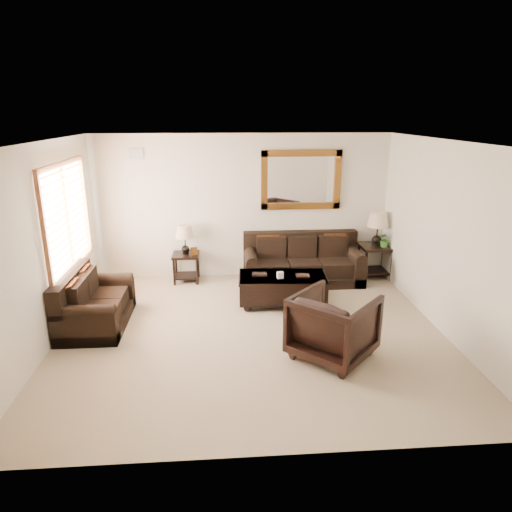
{
  "coord_description": "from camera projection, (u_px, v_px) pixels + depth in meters",
  "views": [
    {
      "loc": [
        -0.39,
        -5.97,
        3.06
      ],
      "look_at": [
        0.11,
        0.6,
        0.98
      ],
      "focal_mm": 32.0,
      "sensor_mm": 36.0,
      "label": 1
    }
  ],
  "objects": [
    {
      "name": "room",
      "position": [
        252.0,
        243.0,
        6.22
      ],
      "size": [
        5.51,
        5.01,
        2.71
      ],
      "color": "gray",
      "rests_on": "ground"
    },
    {
      "name": "window",
      "position": [
        68.0,
        218.0,
        6.82
      ],
      "size": [
        0.07,
        1.96,
        1.66
      ],
      "color": "white",
      "rests_on": "room"
    },
    {
      "name": "mirror",
      "position": [
        301.0,
        180.0,
        8.49
      ],
      "size": [
        1.5,
        0.06,
        1.1
      ],
      "color": "#4C240F",
      "rests_on": "room"
    },
    {
      "name": "air_vent",
      "position": [
        136.0,
        154.0,
        8.14
      ],
      "size": [
        0.25,
        0.02,
        0.18
      ],
      "primitive_type": "cube",
      "color": "#999999",
      "rests_on": "room"
    },
    {
      "name": "sofa",
      "position": [
        302.0,
        264.0,
        8.58
      ],
      "size": [
        2.18,
        0.94,
        0.89
      ],
      "color": "black",
      "rests_on": "room"
    },
    {
      "name": "loveseat",
      "position": [
        93.0,
        306.0,
        6.78
      ],
      "size": [
        0.87,
        1.47,
        0.83
      ],
      "rotation": [
        0.0,
        0.0,
        1.57
      ],
      "color": "black",
      "rests_on": "room"
    },
    {
      "name": "end_table_left",
      "position": [
        185.0,
        245.0,
        8.44
      ],
      "size": [
        0.49,
        0.49,
        1.08
      ],
      "color": "black",
      "rests_on": "room"
    },
    {
      "name": "end_table_right",
      "position": [
        377.0,
        235.0,
        8.62
      ],
      "size": [
        0.58,
        0.58,
        1.28
      ],
      "color": "black",
      "rests_on": "room"
    },
    {
      "name": "coffee_table",
      "position": [
        282.0,
        286.0,
        7.55
      ],
      "size": [
        1.48,
        0.87,
        0.61
      ],
      "rotation": [
        0.0,
        0.0,
        -0.07
      ],
      "color": "black",
      "rests_on": "room"
    },
    {
      "name": "armchair",
      "position": [
        334.0,
        323.0,
        5.84
      ],
      "size": [
        1.27,
        1.27,
        0.95
      ],
      "primitive_type": "imported",
      "rotation": [
        0.0,
        0.0,
        2.39
      ],
      "color": "black",
      "rests_on": "floor"
    },
    {
      "name": "potted_plant",
      "position": [
        385.0,
        241.0,
        8.55
      ],
      "size": [
        0.34,
        0.35,
        0.22
      ],
      "primitive_type": "imported",
      "rotation": [
        0.0,
        0.0,
        -0.32
      ],
      "color": "#2C5E20",
      "rests_on": "end_table_right"
    }
  ]
}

